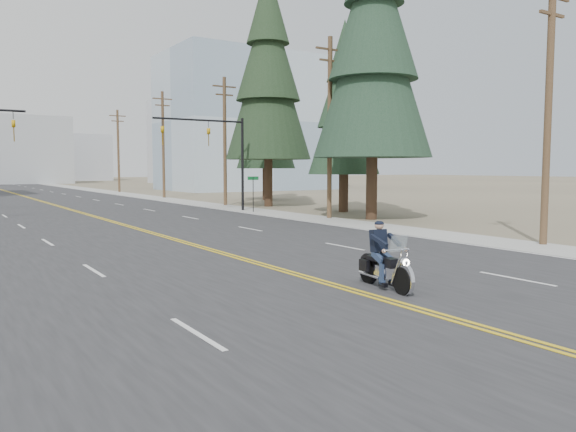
# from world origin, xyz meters

# --- Properties ---
(ground_plane) EXTENTS (400.00, 400.00, 0.00)m
(ground_plane) POSITION_xyz_m (0.00, 0.00, 0.00)
(ground_plane) COLOR #776D56
(ground_plane) RESTS_ON ground
(road) EXTENTS (20.00, 200.00, 0.01)m
(road) POSITION_xyz_m (0.00, 70.00, 0.01)
(road) COLOR #303033
(road) RESTS_ON ground
(sidewalk_right) EXTENTS (3.00, 200.00, 0.01)m
(sidewalk_right) POSITION_xyz_m (11.50, 70.00, 0.01)
(sidewalk_right) COLOR #A5A5A0
(sidewalk_right) RESTS_ON ground
(traffic_mast_right) EXTENTS (7.10, 0.26, 7.00)m
(traffic_mast_right) POSITION_xyz_m (8.98, 32.00, 4.94)
(traffic_mast_right) COLOR black
(traffic_mast_right) RESTS_ON ground
(street_sign) EXTENTS (0.90, 0.06, 2.62)m
(street_sign) POSITION_xyz_m (10.80, 30.00, 1.80)
(street_sign) COLOR black
(street_sign) RESTS_ON ground
(utility_pole_a) EXTENTS (2.20, 0.30, 11.00)m
(utility_pole_a) POSITION_xyz_m (12.50, 8.00, 5.73)
(utility_pole_a) COLOR brown
(utility_pole_a) RESTS_ON ground
(utility_pole_b) EXTENTS (2.20, 0.30, 11.50)m
(utility_pole_b) POSITION_xyz_m (12.50, 23.00, 5.98)
(utility_pole_b) COLOR brown
(utility_pole_b) RESTS_ON ground
(utility_pole_c) EXTENTS (2.20, 0.30, 11.00)m
(utility_pole_c) POSITION_xyz_m (12.50, 38.00, 5.73)
(utility_pole_c) COLOR brown
(utility_pole_c) RESTS_ON ground
(utility_pole_d) EXTENTS (2.20, 0.30, 11.50)m
(utility_pole_d) POSITION_xyz_m (12.50, 53.00, 5.98)
(utility_pole_d) COLOR brown
(utility_pole_d) RESTS_ON ground
(utility_pole_e) EXTENTS (2.20, 0.30, 11.00)m
(utility_pole_e) POSITION_xyz_m (12.50, 70.00, 5.73)
(utility_pole_e) COLOR brown
(utility_pole_e) RESTS_ON ground
(glass_building) EXTENTS (24.00, 16.00, 20.00)m
(glass_building) POSITION_xyz_m (32.00, 70.00, 10.00)
(glass_building) COLOR #9EB5CC
(glass_building) RESTS_ON ground
(haze_bldg_b) EXTENTS (18.00, 14.00, 14.00)m
(haze_bldg_b) POSITION_xyz_m (8.00, 125.00, 7.00)
(haze_bldg_b) COLOR #ADB2B7
(haze_bldg_b) RESTS_ON ground
(haze_bldg_c) EXTENTS (16.00, 12.00, 18.00)m
(haze_bldg_c) POSITION_xyz_m (40.00, 110.00, 9.00)
(haze_bldg_c) COLOR #B7BCC6
(haze_bldg_c) RESTS_ON ground
(haze_bldg_e) EXTENTS (14.00, 14.00, 12.00)m
(haze_bldg_e) POSITION_xyz_m (25.00, 150.00, 6.00)
(haze_bldg_e) COLOR #B7BCC6
(haze_bldg_e) RESTS_ON ground
(motorcyclist) EXTENTS (1.36, 2.45, 1.81)m
(motorcyclist) POSITION_xyz_m (0.91, 5.12, 0.91)
(motorcyclist) COLOR black
(motorcyclist) RESTS_ON ground
(conifer_near) EXTENTS (7.37, 7.37, 19.51)m
(conifer_near) POSITION_xyz_m (14.24, 20.90, 11.20)
(conifer_near) COLOR #382619
(conifer_near) RESTS_ON ground
(conifer_mid) EXTENTS (5.24, 5.24, 13.97)m
(conifer_mid) POSITION_xyz_m (16.63, 26.75, 8.02)
(conifer_mid) COLOR #382619
(conifer_mid) RESTS_ON ground
(conifer_tall) EXTENTS (7.16, 7.16, 19.89)m
(conifer_tall) POSITION_xyz_m (15.04, 34.94, 11.42)
(conifer_tall) COLOR #382619
(conifer_tall) RESTS_ON ground
(conifer_far) EXTENTS (6.00, 6.00, 16.07)m
(conifer_far) POSITION_xyz_m (19.88, 43.56, 9.22)
(conifer_far) COLOR #382619
(conifer_far) RESTS_ON ground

